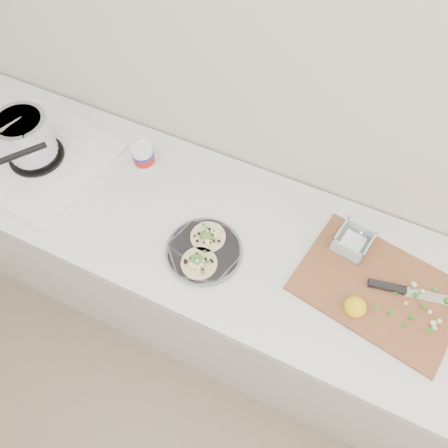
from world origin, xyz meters
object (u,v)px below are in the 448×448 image
at_px(stove, 31,145).
at_px(cutboard, 377,282).
at_px(taco_plate, 204,250).
at_px(tub, 143,155).

bearing_deg(stove, cutboard, 8.87).
distance_m(taco_plate, tub, 0.46).
height_order(taco_plate, cutboard, cutboard).
bearing_deg(cutboard, stove, -168.42).
bearing_deg(taco_plate, cutboard, 13.51).
bearing_deg(stove, taco_plate, 0.26).
height_order(tub, cutboard, tub).
height_order(taco_plate, tub, tub).
xyz_separation_m(taco_plate, tub, (-0.38, 0.25, 0.05)).
height_order(stove, taco_plate, stove).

